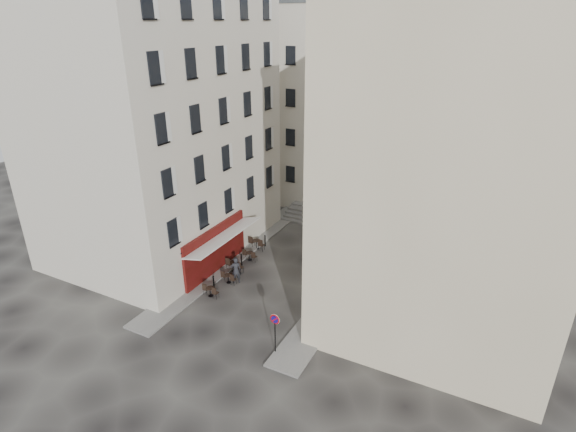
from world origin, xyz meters
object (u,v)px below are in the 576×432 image
Objects in this scene: no_parking_sign at (275,326)px; bistro_table_a at (211,291)px; bistro_table_b at (229,278)px; pedestrian at (236,270)px.

bistro_table_a is (-6.40, 2.93, -1.37)m from no_parking_sign.
pedestrian reaches higher than bistro_table_b.
no_parking_sign is 7.82m from pedestrian.
bistro_table_a is 2.33m from pedestrian.
bistro_table_a is at bearing 38.21° from pedestrian.
no_parking_sign reaches higher than pedestrian.
no_parking_sign reaches higher than bistro_table_b.
no_parking_sign is 2.13× the size of bistro_table_a.
bistro_table_a is 0.61× the size of pedestrian.
bistro_table_a reaches higher than bistro_table_b.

